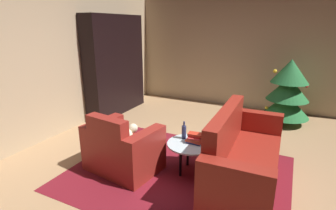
{
  "coord_description": "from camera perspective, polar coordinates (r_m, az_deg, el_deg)",
  "views": [
    {
      "loc": [
        1.08,
        -3.02,
        1.92
      ],
      "look_at": [
        -0.45,
        0.11,
        0.84
      ],
      "focal_mm": 27.76,
      "sensor_mm": 36.0,
      "label": 1
    }
  ],
  "objects": [
    {
      "name": "ground_plane",
      "position": [
        3.73,
        5.65,
        -13.75
      ],
      "size": [
        7.73,
        7.73,
        0.0
      ],
      "primitive_type": "plane",
      "color": "#A68058"
    },
    {
      "name": "wall_back",
      "position": [
        6.39,
        16.59,
        11.39
      ],
      "size": [
        5.42,
        0.06,
        2.68
      ],
      "primitive_type": "cube",
      "color": "tan",
      "rests_on": "ground"
    },
    {
      "name": "wall_left",
      "position": [
        4.85,
        -25.29,
        8.82
      ],
      "size": [
        0.06,
        6.57,
        2.68
      ],
      "primitive_type": "cube",
      "color": "tan",
      "rests_on": "ground"
    },
    {
      "name": "area_rug",
      "position": [
        3.63,
        2.24,
        -14.58
      ],
      "size": [
        2.8,
        2.28,
        0.01
      ],
      "primitive_type": "cube",
      "color": "maroon",
      "rests_on": "ground"
    },
    {
      "name": "bookshelf_unit",
      "position": [
        5.94,
        -10.62,
        8.62
      ],
      "size": [
        0.36,
        1.67,
        2.12
      ],
      "color": "black",
      "rests_on": "ground"
    },
    {
      "name": "armchair_red",
      "position": [
        3.62,
        -10.02,
        -9.57
      ],
      "size": [
        1.02,
        0.81,
        0.83
      ],
      "color": "maroon",
      "rests_on": "ground"
    },
    {
      "name": "couch_red",
      "position": [
        3.35,
        16.0,
        -11.84
      ],
      "size": [
        0.74,
        1.8,
        0.96
      ],
      "color": "maroon",
      "rests_on": "ground"
    },
    {
      "name": "coffee_table",
      "position": [
        3.49,
        5.06,
        -9.02
      ],
      "size": [
        0.63,
        0.63,
        0.42
      ],
      "color": "black",
      "rests_on": "ground"
    },
    {
      "name": "book_stack_on_table",
      "position": [
        3.46,
        5.93,
        -7.31
      ],
      "size": [
        0.23,
        0.18,
        0.13
      ],
      "color": "navy",
      "rests_on": "coffee_table"
    },
    {
      "name": "bottle_on_table",
      "position": [
        3.56,
        3.52,
        -5.89
      ],
      "size": [
        0.06,
        0.06,
        0.25
      ],
      "color": "navy",
      "rests_on": "coffee_table"
    },
    {
      "name": "decorated_tree",
      "position": [
        5.62,
        24.83,
        2.77
      ],
      "size": [
        0.89,
        0.89,
        1.29
      ],
      "color": "brown",
      "rests_on": "ground"
    }
  ]
}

